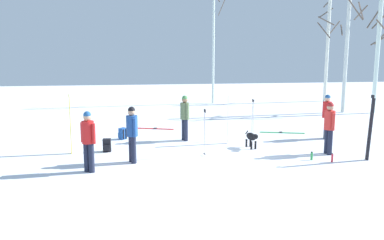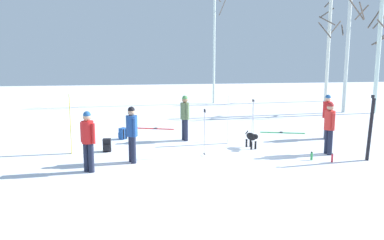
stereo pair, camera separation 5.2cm
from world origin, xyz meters
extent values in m
plane|color=white|center=(0.00, 0.00, 0.00)|extent=(60.00, 60.00, 0.00)
cylinder|color=#1E2338|center=(-2.71, -0.03, 0.41)|extent=(0.16, 0.16, 0.82)
cylinder|color=#1E2338|center=(-2.77, 0.14, 0.41)|extent=(0.16, 0.16, 0.82)
cylinder|color=#1E478C|center=(-2.74, 0.05, 1.13)|extent=(0.34, 0.34, 0.62)
sphere|color=tan|center=(-2.74, 0.05, 1.55)|extent=(0.22, 0.22, 0.22)
sphere|color=black|center=(-2.74, 0.05, 1.61)|extent=(0.21, 0.21, 0.21)
cylinder|color=#1E478C|center=(-2.66, -0.14, 1.11)|extent=(0.10, 0.10, 0.56)
cylinder|color=#1E478C|center=(-2.81, 0.25, 1.11)|extent=(0.10, 0.10, 0.56)
cylinder|color=#4C4C56|center=(4.65, 2.31, 0.41)|extent=(0.16, 0.16, 0.82)
cylinder|color=#4C4C56|center=(4.72, 2.47, 0.41)|extent=(0.16, 0.16, 0.82)
cylinder|color=red|center=(4.68, 2.39, 1.13)|extent=(0.34, 0.34, 0.62)
sphere|color=beige|center=(4.68, 2.39, 1.55)|extent=(0.22, 0.22, 0.22)
sphere|color=#265999|center=(4.68, 2.39, 1.61)|extent=(0.21, 0.21, 0.21)
cylinder|color=red|center=(4.60, 2.20, 1.11)|extent=(0.10, 0.10, 0.56)
cylinder|color=red|center=(4.77, 2.58, 1.11)|extent=(0.10, 0.10, 0.56)
cylinder|color=#1E2338|center=(3.62, 0.03, 0.41)|extent=(0.16, 0.16, 0.82)
cylinder|color=#1E2338|center=(3.60, 0.21, 0.41)|extent=(0.16, 0.16, 0.82)
cylinder|color=red|center=(3.61, 0.12, 1.13)|extent=(0.34, 0.34, 0.62)
sphere|color=tan|center=(3.61, 0.12, 1.55)|extent=(0.22, 0.22, 0.22)
sphere|color=#B22626|center=(3.61, 0.12, 1.61)|extent=(0.21, 0.21, 0.21)
cylinder|color=red|center=(3.63, -0.09, 1.11)|extent=(0.10, 0.10, 0.56)
cylinder|color=red|center=(3.59, 0.33, 1.11)|extent=(0.10, 0.10, 0.56)
cylinder|color=#1E2338|center=(-0.78, 2.98, 0.41)|extent=(0.16, 0.16, 0.82)
cylinder|color=#1E2338|center=(-0.73, 2.80, 0.41)|extent=(0.16, 0.16, 0.82)
cylinder|color=#566B47|center=(-0.76, 2.89, 1.13)|extent=(0.34, 0.34, 0.62)
sphere|color=#997051|center=(-0.76, 2.89, 1.55)|extent=(0.22, 0.22, 0.22)
sphere|color=#4C8C4C|center=(-0.76, 2.89, 1.61)|extent=(0.21, 0.21, 0.21)
cylinder|color=#566B47|center=(-0.82, 3.09, 1.11)|extent=(0.10, 0.10, 0.56)
cylinder|color=#566B47|center=(-0.69, 2.69, 1.11)|extent=(0.10, 0.10, 0.56)
cylinder|color=#1E2338|center=(-4.01, -0.67, 0.41)|extent=(0.16, 0.16, 0.82)
cylinder|color=#1E2338|center=(-3.87, -0.79, 0.41)|extent=(0.16, 0.16, 0.82)
cylinder|color=red|center=(-3.94, -0.73, 1.13)|extent=(0.34, 0.34, 0.62)
sphere|color=tan|center=(-3.94, -0.73, 1.55)|extent=(0.22, 0.22, 0.22)
sphere|color=#265999|center=(-3.94, -0.73, 1.61)|extent=(0.21, 0.21, 0.21)
cylinder|color=red|center=(-4.10, -0.60, 1.11)|extent=(0.10, 0.10, 0.56)
cylinder|color=red|center=(-3.78, -0.86, 1.11)|extent=(0.10, 0.10, 0.56)
ellipsoid|color=black|center=(1.36, 1.33, 0.41)|extent=(0.32, 0.63, 0.26)
sphere|color=black|center=(1.41, 0.99, 0.48)|extent=(0.18, 0.18, 0.18)
ellipsoid|color=black|center=(1.42, 0.93, 0.46)|extent=(0.08, 0.11, 0.06)
cylinder|color=black|center=(1.30, 1.67, 0.49)|extent=(0.07, 0.19, 0.17)
cylinder|color=black|center=(1.47, 1.15, 0.14)|extent=(0.07, 0.07, 0.28)
cylinder|color=black|center=(1.31, 1.12, 0.14)|extent=(0.07, 0.07, 0.28)
cylinder|color=black|center=(1.40, 1.53, 0.14)|extent=(0.07, 0.07, 0.28)
cylinder|color=black|center=(1.25, 1.51, 0.14)|extent=(0.07, 0.07, 0.28)
cube|color=yellow|center=(-4.73, 1.50, 0.94)|extent=(0.03, 0.20, 1.87)
cube|color=yellow|center=(-4.73, 1.50, 1.91)|extent=(0.02, 0.06, 0.10)
cube|color=yellow|center=(-4.73, 1.56, 0.94)|extent=(0.03, 0.20, 1.87)
cube|color=yellow|center=(-4.73, 1.56, 1.91)|extent=(0.02, 0.06, 0.10)
cube|color=white|center=(0.72, 2.14, 0.84)|extent=(0.04, 0.10, 1.68)
cube|color=white|center=(0.72, 2.14, 1.72)|extent=(0.03, 0.06, 0.10)
cube|color=white|center=(0.73, 2.20, 0.84)|extent=(0.04, 0.10, 1.68)
cube|color=white|center=(0.73, 2.20, 1.72)|extent=(0.03, 0.06, 0.10)
cube|color=black|center=(4.47, -0.83, 0.97)|extent=(0.05, 0.17, 1.95)
cube|color=black|center=(4.47, -0.83, 1.99)|extent=(0.03, 0.06, 0.10)
cube|color=black|center=(4.45, -0.78, 0.97)|extent=(0.05, 0.17, 1.95)
cube|color=black|center=(4.45, -0.78, 1.99)|extent=(0.03, 0.06, 0.10)
cube|color=red|center=(-1.78, 5.36, 0.01)|extent=(1.68, 0.65, 0.02)
cube|color=#333338|center=(-1.74, 5.34, 0.03)|extent=(0.13, 0.10, 0.03)
cube|color=red|center=(-1.75, 5.46, 0.01)|extent=(1.68, 0.65, 0.02)
cube|color=#333338|center=(-1.70, 5.44, 0.03)|extent=(0.13, 0.10, 0.03)
cube|color=green|center=(3.45, 3.75, 0.01)|extent=(1.75, 0.60, 0.02)
cube|color=#333338|center=(3.40, 3.77, 0.03)|extent=(0.13, 0.10, 0.03)
cube|color=green|center=(3.42, 3.66, 0.01)|extent=(1.75, 0.60, 0.02)
cube|color=#333338|center=(3.37, 3.67, 0.03)|extent=(0.13, 0.10, 0.03)
cylinder|color=#B2B2BC|center=(1.83, 2.77, 0.72)|extent=(0.02, 0.11, 1.45)
cylinder|color=black|center=(1.83, 2.77, 1.50)|extent=(0.04, 0.04, 0.10)
cylinder|color=black|center=(1.83, 2.77, 0.07)|extent=(0.07, 0.07, 0.01)
cylinder|color=#B2B2BC|center=(1.83, 2.63, 0.72)|extent=(0.02, 0.11, 1.45)
cylinder|color=black|center=(1.83, 2.63, 1.50)|extent=(0.04, 0.04, 0.10)
cylinder|color=black|center=(1.83, 2.63, 0.07)|extent=(0.07, 0.07, 0.01)
cylinder|color=#B2B2BC|center=(-0.44, 0.57, 0.71)|extent=(0.02, 0.11, 1.42)
cylinder|color=black|center=(-0.44, 0.57, 1.47)|extent=(0.04, 0.04, 0.10)
cylinder|color=black|center=(-0.44, 0.57, 0.07)|extent=(0.07, 0.07, 0.01)
cylinder|color=#B2B2BC|center=(-0.44, 0.44, 0.71)|extent=(0.02, 0.11, 1.42)
cylinder|color=black|center=(-0.44, 0.44, 1.47)|extent=(0.04, 0.04, 0.10)
cylinder|color=black|center=(-0.44, 0.44, 0.07)|extent=(0.07, 0.07, 0.01)
cube|color=black|center=(-3.58, 1.57, 0.22)|extent=(0.27, 0.22, 0.44)
cube|color=black|center=(-3.59, 1.44, 0.15)|extent=(0.20, 0.07, 0.20)
cube|color=black|center=(-3.64, 1.69, 0.22)|extent=(0.04, 0.03, 0.37)
cube|color=black|center=(-3.50, 1.68, 0.22)|extent=(0.04, 0.03, 0.37)
cube|color=#1E4C99|center=(-3.09, 3.47, 0.22)|extent=(0.32, 0.33, 0.44)
cube|color=#1E4C99|center=(-3.18, 3.56, 0.15)|extent=(0.18, 0.18, 0.20)
cube|color=black|center=(-2.96, 3.44, 0.22)|extent=(0.04, 0.04, 0.37)
cube|color=black|center=(-3.05, 3.34, 0.22)|extent=(0.04, 0.04, 0.37)
cylinder|color=red|center=(3.27, -0.81, 0.13)|extent=(0.06, 0.06, 0.25)
cylinder|color=black|center=(3.27, -0.81, 0.26)|extent=(0.04, 0.04, 0.02)
cylinder|color=green|center=(2.75, -0.50, 0.12)|extent=(0.07, 0.07, 0.24)
cylinder|color=black|center=(2.75, -0.50, 0.26)|extent=(0.05, 0.05, 0.02)
cylinder|color=silver|center=(2.60, 13.83, 3.81)|extent=(0.15, 0.15, 7.61)
cylinder|color=brown|center=(3.13, 13.91, 6.12)|extent=(0.23, 1.10, 0.92)
cylinder|color=silver|center=(8.94, 8.76, 3.23)|extent=(0.20, 0.20, 6.47)
cylinder|color=brown|center=(9.39, 8.33, 5.45)|extent=(0.93, 0.97, 0.83)
cylinder|color=brown|center=(8.65, 8.87, 4.50)|extent=(0.30, 0.65, 0.62)
cylinder|color=brown|center=(8.98, 8.24, 5.57)|extent=(1.09, 0.16, 1.19)
cylinder|color=brown|center=(9.60, 8.71, 5.40)|extent=(0.16, 1.35, 0.68)
cylinder|color=silver|center=(10.43, 13.85, 3.48)|extent=(0.22, 0.22, 6.96)
cylinder|color=brown|center=(10.44, 14.34, 5.93)|extent=(1.02, 0.08, 0.70)
cylinder|color=brown|center=(10.45, 14.14, 6.58)|extent=(0.65, 0.12, 0.67)
cylinder|color=brown|center=(9.99, 13.61, 4.75)|extent=(0.57, 0.98, 1.09)
cylinder|color=brown|center=(10.05, 13.47, 5.34)|extent=(0.85, 0.85, 0.65)
cylinder|color=brown|center=(10.89, 14.04, 4.85)|extent=(0.47, 0.98, 1.07)
cylinder|color=silver|center=(10.45, 8.24, 3.13)|extent=(0.22, 0.22, 6.27)
cylinder|color=brown|center=(10.41, 8.67, 5.21)|extent=(0.93, 0.16, 1.26)
cylinder|color=brown|center=(10.78, 8.44, 4.15)|extent=(0.48, 0.75, 0.87)
cylinder|color=brown|center=(10.62, 8.55, 3.91)|extent=(0.68, 0.44, 0.49)
cylinder|color=brown|center=(10.63, 8.55, 4.99)|extent=(0.70, 0.46, 0.89)
camera|label=1|loc=(-2.76, -11.87, 3.30)|focal=37.57mm
camera|label=2|loc=(-2.71, -11.88, 3.30)|focal=37.57mm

